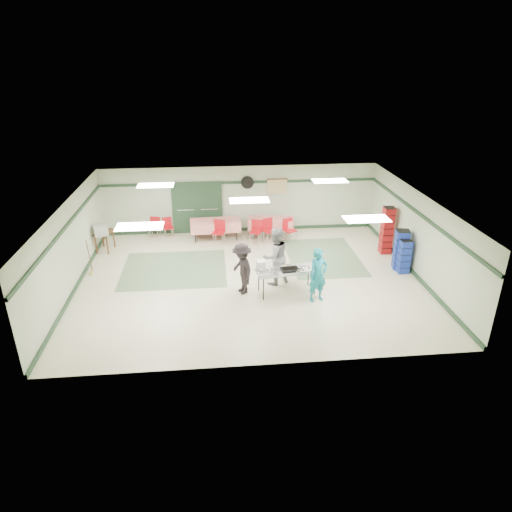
{
  "coord_description": "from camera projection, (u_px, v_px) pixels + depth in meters",
  "views": [
    {
      "loc": [
        -1.1,
        -13.26,
        6.76
      ],
      "look_at": [
        0.18,
        -0.3,
        0.95
      ],
      "focal_mm": 32.0,
      "sensor_mm": 36.0,
      "label": 1
    }
  ],
  "objects": [
    {
      "name": "sheet_tray_mid",
      "position": [
        283.0,
        268.0,
        13.87
      ],
      "size": [
        0.6,
        0.49,
        0.02
      ],
      "primitive_type": "cube",
      "rotation": [
        0.0,
        0.0,
        0.13
      ],
      "color": "silver",
      "rests_on": "serving_table"
    },
    {
      "name": "chair_loose_a",
      "position": [
        168.0,
        225.0,
        18.14
      ],
      "size": [
        0.47,
        0.47,
        0.8
      ],
      "rotation": [
        0.0,
        0.0,
        0.31
      ],
      "color": "red",
      "rests_on": "floor"
    },
    {
      "name": "ceiling",
      "position": [
        249.0,
        200.0,
        13.8
      ],
      "size": [
        11.0,
        11.0,
        0.0
      ],
      "primitive_type": "plane",
      "rotation": [
        3.14,
        0.0,
        0.0
      ],
      "color": "silver",
      "rests_on": "wall_back"
    },
    {
      "name": "wall_back",
      "position": [
        240.0,
        199.0,
        18.44
      ],
      "size": [
        11.0,
        0.0,
        11.0
      ],
      "primitive_type": "plane",
      "rotation": [
        1.57,
        0.0,
        0.0
      ],
      "color": "#B5C2A5",
      "rests_on": "floor"
    },
    {
      "name": "baking_pan",
      "position": [
        290.0,
        269.0,
        13.72
      ],
      "size": [
        0.56,
        0.39,
        0.08
      ],
      "primitive_type": "cube",
      "rotation": [
        0.0,
        0.0,
        0.13
      ],
      "color": "black",
      "rests_on": "serving_table"
    },
    {
      "name": "wall_front",
      "position": [
        266.0,
        316.0,
        10.26
      ],
      "size": [
        11.0,
        0.0,
        11.0
      ],
      "primitive_type": "plane",
      "rotation": [
        -1.57,
        0.0,
        0.0
      ],
      "color": "#B5C2A5",
      "rests_on": "floor"
    },
    {
      "name": "sheet_tray_right",
      "position": [
        304.0,
        270.0,
        13.77
      ],
      "size": [
        0.59,
        0.48,
        0.02
      ],
      "primitive_type": "cube",
      "rotation": [
        0.0,
        0.0,
        0.13
      ],
      "color": "silver",
      "rests_on": "serving_table"
    },
    {
      "name": "wall_fan",
      "position": [
        247.0,
        182.0,
        18.13
      ],
      "size": [
        0.5,
        0.1,
        0.5
      ],
      "primitive_type": "cylinder",
      "rotation": [
        1.57,
        0.0,
        0.0
      ],
      "color": "black",
      "rests_on": "wall_back"
    },
    {
      "name": "crate_stack_blue_a",
      "position": [
        404.0,
        256.0,
        15.14
      ],
      "size": [
        0.37,
        0.37,
        1.17
      ],
      "primitive_type": "cube",
      "rotation": [
        0.0,
        0.0,
        0.03
      ],
      "color": "#1A27A0",
      "rests_on": "floor"
    },
    {
      "name": "crate_stack_red",
      "position": [
        387.0,
        230.0,
        16.52
      ],
      "size": [
        0.4,
        0.4,
        1.76
      ],
      "primitive_type": "cube",
      "rotation": [
        0.0,
        0.0,
        -0.03
      ],
      "color": "#A71017",
      "rests_on": "floor"
    },
    {
      "name": "baseboard_right",
      "position": [
        411.0,
        270.0,
        15.37
      ],
      "size": [
        0.06,
        9.0,
        0.12
      ],
      "primitive_type": "cube",
      "rotation": [
        0.0,
        0.0,
        1.57
      ],
      "color": "#203B26",
      "rests_on": "floor"
    },
    {
      "name": "dining_table_a",
      "position": [
        271.0,
        223.0,
        18.14
      ],
      "size": [
        1.86,
        1.03,
        0.77
      ],
      "rotation": [
        0.0,
        0.0,
        -0.15
      ],
      "color": "red",
      "rests_on": "floor"
    },
    {
      "name": "chair_a",
      "position": [
        268.0,
        228.0,
        17.61
      ],
      "size": [
        0.56,
        0.56,
        0.94
      ],
      "rotation": [
        0.0,
        0.0,
        0.35
      ],
      "color": "red",
      "rests_on": "floor"
    },
    {
      "name": "office_printer",
      "position": [
        101.0,
        230.0,
        16.4
      ],
      "size": [
        0.57,
        0.53,
        0.38
      ],
      "primitive_type": "cube",
      "rotation": [
        0.0,
        0.0,
        0.25
      ],
      "color": "#ABABA6",
      "rests_on": "printer_table"
    },
    {
      "name": "chair_c",
      "position": [
        289.0,
        227.0,
        17.68
      ],
      "size": [
        0.57,
        0.57,
        0.93
      ],
      "rotation": [
        0.0,
        0.0,
        0.42
      ],
      "color": "red",
      "rests_on": "floor"
    },
    {
      "name": "chair_b",
      "position": [
        256.0,
        229.0,
        17.58
      ],
      "size": [
        0.53,
        0.53,
        0.9
      ],
      "rotation": [
        0.0,
        0.0,
        -0.33
      ],
      "color": "red",
      "rests_on": "floor"
    },
    {
      "name": "volunteer_dark",
      "position": [
        242.0,
        269.0,
        13.76
      ],
      "size": [
        0.92,
        1.18,
        1.61
      ],
      "primitive_type": "imported",
      "rotation": [
        0.0,
        0.0,
        -1.22
      ],
      "color": "black",
      "rests_on": "floor"
    },
    {
      "name": "trim_back",
      "position": [
        240.0,
        182.0,
        18.13
      ],
      "size": [
        11.0,
        0.06,
        0.1
      ],
      "primitive_type": "cube",
      "color": "#203B26",
      "rests_on": "wall_back"
    },
    {
      "name": "trim_right",
      "position": [
        420.0,
        214.0,
        14.56
      ],
      "size": [
        0.06,
        9.0,
        0.1
      ],
      "primitive_type": "cube",
      "rotation": [
        0.0,
        0.0,
        1.57
      ],
      "color": "#203B26",
      "rests_on": "wall_back"
    },
    {
      "name": "baseboard_left",
      "position": [
        77.0,
        285.0,
        14.39
      ],
      "size": [
        0.06,
        9.0,
        0.12
      ],
      "primitive_type": "cube",
      "rotation": [
        0.0,
        0.0,
        1.57
      ],
      "color": "#203B26",
      "rests_on": "floor"
    },
    {
      "name": "dining_table_b",
      "position": [
        215.0,
        225.0,
        17.95
      ],
      "size": [
        1.99,
        0.98,
        0.77
      ],
      "rotation": [
        0.0,
        0.0,
        0.06
      ],
      "color": "red",
      "rests_on": "floor"
    },
    {
      "name": "trim_left",
      "position": [
        67.0,
        226.0,
        13.58
      ],
      "size": [
        0.06,
        9.0,
        0.1
      ],
      "primitive_type": "cube",
      "rotation": [
        0.0,
        0.0,
        1.57
      ],
      "color": "#203B26",
      "rests_on": "wall_back"
    },
    {
      "name": "scroll_banner",
      "position": [
        277.0,
        187.0,
        18.32
      ],
      "size": [
        0.8,
        0.02,
        0.6
      ],
      "primitive_type": "cube",
      "color": "tan",
      "rests_on": "wall_back"
    },
    {
      "name": "serving_table",
      "position": [
        287.0,
        271.0,
        13.8
      ],
      "size": [
        1.95,
        0.99,
        0.76
      ],
      "rotation": [
        0.0,
        0.0,
        0.13
      ],
      "color": "#ACADA8",
      "rests_on": "floor"
    },
    {
      "name": "foam_box_stack",
      "position": [
        261.0,
        265.0,
        13.75
      ],
      "size": [
        0.28,
        0.26,
        0.29
      ],
      "primitive_type": "cube",
      "rotation": [
        0.0,
        0.0,
        0.13
      ],
      "color": "white",
      "rests_on": "serving_table"
    },
    {
      "name": "wall_right",
      "position": [
        418.0,
        235.0,
        14.84
      ],
      "size": [
        0.0,
        9.0,
        9.0
      ],
      "primitive_type": "plane",
      "rotation": [
        1.57,
        0.0,
        -1.57
      ],
      "color": "#B5C2A5",
      "rests_on": "floor"
    },
    {
      "name": "double_door_right",
      "position": [
        209.0,
        208.0,
        18.4
      ],
      "size": [
        0.9,
        0.06,
        2.1
      ],
      "primitive_type": "cube",
      "color": "gray",
      "rests_on": "floor"
    },
    {
      "name": "printer_table",
      "position": [
        104.0,
        235.0,
        16.82
      ],
      "size": [
        0.66,
        0.89,
        0.74
      ],
      "rotation": [
        0.0,
        0.0,
        -0.16
      ],
      "color": "brown",
      "rests_on": "floor"
    },
    {
      "name": "chair_d",
      "position": [
        219.0,
        229.0,
        17.44
      ],
      "size": [
        0.52,
        0.52,
        0.95
      ],
      "rotation": [
        0.0,
        0.0,
        -0.22
      ],
      "color": "red",
      "rests_on": "floor"
    },
    {
      "name": "sheet_tray_left",
      "position": [
        268.0,
        273.0,
        13.57
      ],
      "size": [
        0.65,
        0.52,
        0.02
      ],
      "primitive_type": "cube",
      "rotation": [
        0.0,
        0.0,
        0.13
      ],
      "color": "silver",
      "rests_on": "serving_table"
    },
    {
      "name": "double_door_left",
      "position": [
        186.0,
        208.0,
        18.31
      ],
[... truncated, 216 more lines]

